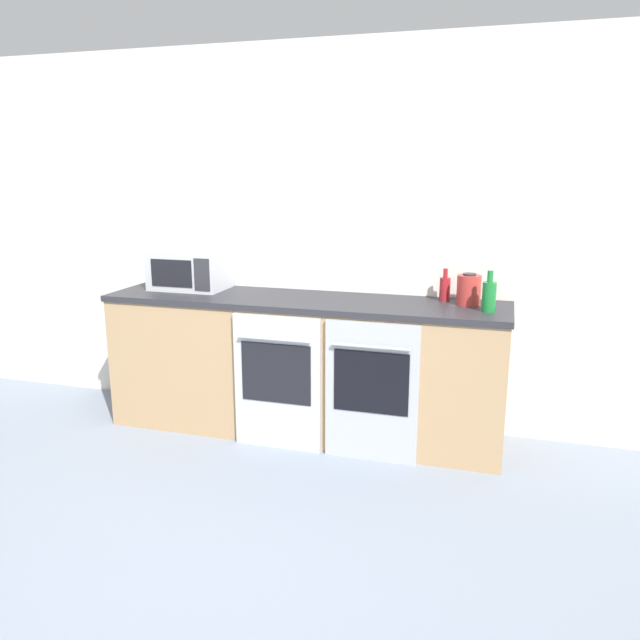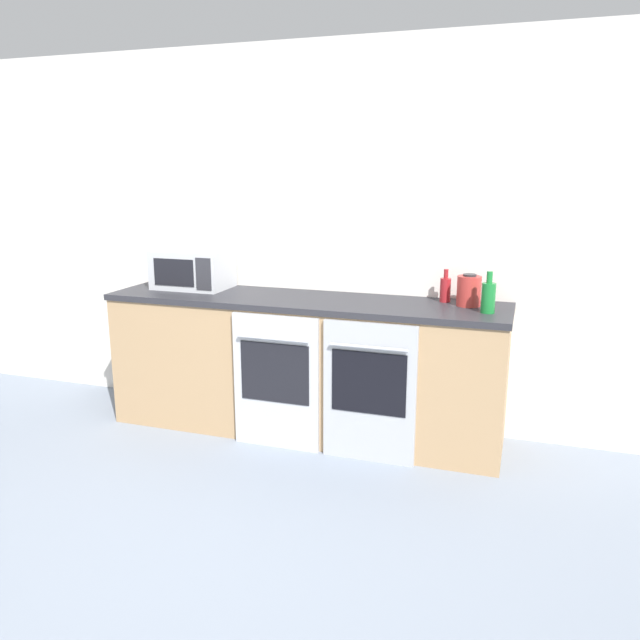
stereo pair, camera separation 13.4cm
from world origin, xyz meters
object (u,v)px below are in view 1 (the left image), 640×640
(bottle_red, at_px, (445,288))
(bottle_green, at_px, (489,296))
(microwave, at_px, (190,270))
(kettle, at_px, (469,290))
(oven_left, at_px, (277,382))
(oven_right, at_px, (371,391))

(bottle_red, xyz_separation_m, bottle_green, (0.28, -0.24, 0.01))
(microwave, bearing_deg, kettle, 0.06)
(microwave, distance_m, bottle_red, 1.79)
(kettle, bearing_deg, oven_left, -159.51)
(bottle_green, bearing_deg, kettle, 127.77)
(bottle_green, bearing_deg, bottle_red, 139.23)
(bottle_red, bearing_deg, oven_left, -152.83)
(oven_right, distance_m, bottle_red, 0.84)
(microwave, xyz_separation_m, kettle, (1.94, 0.00, -0.04))
(oven_right, distance_m, microwave, 1.61)
(bottle_red, bearing_deg, microwave, -177.41)
(oven_right, distance_m, bottle_green, 0.91)
(oven_left, relative_size, bottle_green, 3.55)
(oven_right, height_order, microwave, microwave)
(bottle_green, bearing_deg, oven_left, -168.46)
(bottle_red, relative_size, kettle, 1.06)
(bottle_green, relative_size, kettle, 1.24)
(oven_right, xyz_separation_m, bottle_green, (0.65, 0.26, 0.58))
(oven_right, bearing_deg, kettle, 39.10)
(bottle_red, relative_size, bottle_green, 0.85)
(microwave, distance_m, bottle_green, 2.08)
(oven_right, bearing_deg, oven_left, 180.00)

